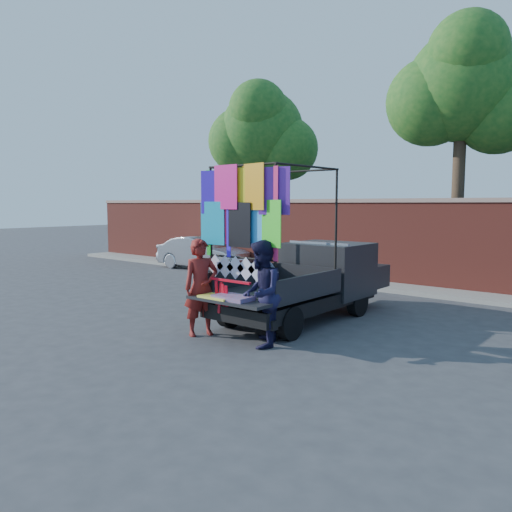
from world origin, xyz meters
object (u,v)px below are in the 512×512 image
Objects in this scene: pickup_truck at (316,280)px; man at (261,294)px; woman at (201,287)px; sedan at (203,253)px.

man is (0.59, -2.60, 0.12)m from pickup_truck.
woman is 0.98× the size of man.
pickup_truck is at bearing -121.71° from sedan.
sedan is 2.02× the size of man.
woman is at bearing -104.98° from pickup_truck.
woman is (6.83, -6.66, 0.29)m from sedan.
woman is at bearing -138.66° from sedan.
sedan is at bearing 152.67° from pickup_truck.
pickup_truck is 2.85m from woman.
pickup_truck is 2.76× the size of woman.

